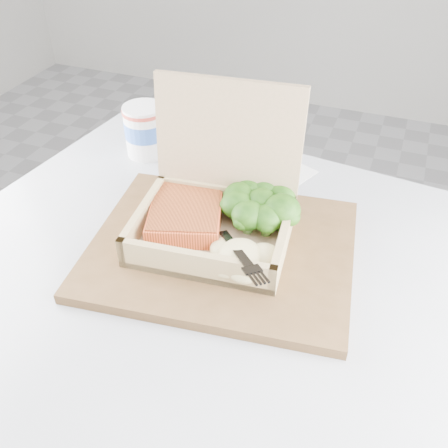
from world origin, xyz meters
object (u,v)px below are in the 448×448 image
at_px(serving_tray, 222,248).
at_px(paper_cup, 145,129).
at_px(takeout_container, 217,201).
at_px(cafe_table, 190,358).

distance_m(serving_tray, paper_cup, 0.30).
relative_size(takeout_container, paper_cup, 2.44).
bearing_deg(cafe_table, paper_cup, 126.24).
height_order(serving_tray, paper_cup, paper_cup).
distance_m(cafe_table, serving_tray, 0.20).
xyz_separation_m(takeout_container, paper_cup, (-0.20, 0.17, -0.01)).
distance_m(cafe_table, paper_cup, 0.39).
xyz_separation_m(cafe_table, serving_tray, (0.03, 0.06, 0.19)).
relative_size(serving_tray, paper_cup, 3.89).
bearing_deg(takeout_container, cafe_table, -105.24).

